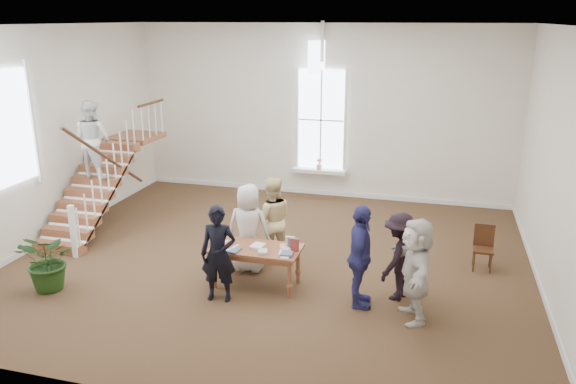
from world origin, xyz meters
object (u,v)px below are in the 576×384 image
(library_table, at_px, (256,252))
(woman_cluster_c, at_px, (415,270))
(woman_cluster_a, at_px, (360,257))
(floor_plant, at_px, (49,261))
(person_yellow, at_px, (272,220))
(side_chair, at_px, (483,245))
(woman_cluster_b, at_px, (399,257))
(police_officer, at_px, (218,254))
(elderly_woman, at_px, (249,228))

(library_table, xyz_separation_m, woman_cluster_c, (2.78, -0.43, 0.19))
(woman_cluster_a, height_order, floor_plant, woman_cluster_a)
(person_yellow, height_order, side_chair, person_yellow)
(person_yellow, distance_m, woman_cluster_a, 2.35)
(library_table, relative_size, woman_cluster_c, 0.93)
(woman_cluster_a, height_order, woman_cluster_b, woman_cluster_a)
(woman_cluster_a, relative_size, side_chair, 2.04)
(side_chair, bearing_deg, woman_cluster_a, -133.36)
(police_officer, bearing_deg, woman_cluster_b, 9.46)
(woman_cluster_c, relative_size, floor_plant, 1.56)
(woman_cluster_a, xyz_separation_m, floor_plant, (-5.33, -0.86, -0.34))
(elderly_woman, bearing_deg, side_chair, -163.88)
(person_yellow, bearing_deg, police_officer, 55.85)
(woman_cluster_a, xyz_separation_m, woman_cluster_c, (0.90, -0.20, -0.03))
(police_officer, distance_m, person_yellow, 1.80)
(person_yellow, xyz_separation_m, woman_cluster_a, (1.92, -1.35, 0.02))
(person_yellow, bearing_deg, side_chair, 169.35)
(elderly_woman, xyz_separation_m, side_chair, (4.30, 1.25, -0.37))
(library_table, bearing_deg, police_officer, -125.07)
(elderly_woman, relative_size, floor_plant, 1.55)
(floor_plant, bearing_deg, woman_cluster_c, 6.08)
(person_yellow, bearing_deg, library_table, 71.17)
(woman_cluster_b, bearing_deg, elderly_woman, -75.99)
(library_table, distance_m, floor_plant, 3.62)
(police_officer, xyz_separation_m, woman_cluster_b, (2.92, 0.85, -0.07))
(library_table, xyz_separation_m, side_chair, (3.95, 1.86, -0.18))
(woman_cluster_a, height_order, woman_cluster_c, woman_cluster_a)
(person_yellow, bearing_deg, floor_plant, 11.71)
(library_table, bearing_deg, woman_cluster_a, -6.99)
(police_officer, distance_m, woman_cluster_b, 3.05)
(police_officer, bearing_deg, library_table, 48.05)
(woman_cluster_a, bearing_deg, woman_cluster_c, -108.89)
(library_table, distance_m, elderly_woman, 0.73)
(police_officer, relative_size, person_yellow, 0.97)
(library_table, relative_size, woman_cluster_a, 0.89)
(elderly_woman, relative_size, woman_cluster_c, 0.99)
(floor_plant, bearing_deg, person_yellow, 32.99)
(elderly_woman, distance_m, woman_cluster_a, 2.38)
(woman_cluster_b, bearing_deg, floor_plant, -55.51)
(library_table, xyz_separation_m, police_officer, (-0.45, -0.64, 0.18))
(elderly_woman, xyz_separation_m, woman_cluster_a, (2.22, -0.85, 0.04))
(woman_cluster_b, height_order, woman_cluster_c, woman_cluster_c)
(woman_cluster_b, relative_size, woman_cluster_c, 0.90)
(library_table, bearing_deg, side_chair, 25.33)
(elderly_woman, bearing_deg, woman_cluster_a, 159.07)
(woman_cluster_a, bearing_deg, person_yellow, 48.66)
(police_officer, relative_size, woman_cluster_c, 0.98)
(elderly_woman, height_order, floor_plant, elderly_woman)
(woman_cluster_b, bearing_deg, woman_cluster_a, -31.14)
(police_officer, xyz_separation_m, elderly_woman, (0.10, 1.25, 0.01))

